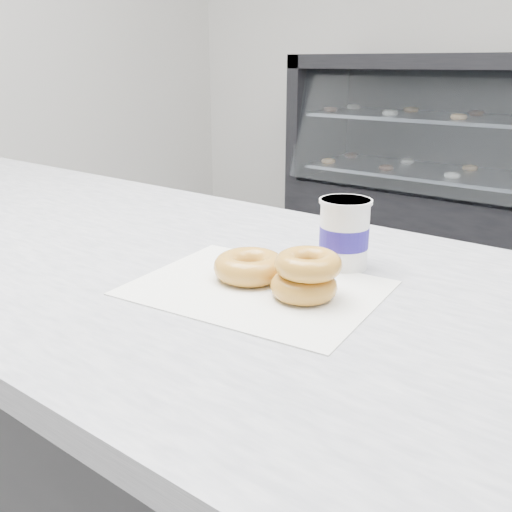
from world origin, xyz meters
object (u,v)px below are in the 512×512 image
Objects in this scene: donut_single at (250,266)px; coffee_cup at (344,233)px; counter at (116,438)px; donut_stack at (306,275)px; display_case at (496,195)px.

coffee_cup is at bearing 58.72° from donut_single.
coffee_cup reaches higher than donut_single.
counter is at bearing -171.92° from coffee_cup.
coffee_cup is at bearing 16.12° from counter.
donut_stack is at bearing -4.88° from donut_single.
donut_stack is 1.19× the size of coffee_cup.
coffee_cup is (0.08, 0.13, 0.03)m from donut_single.
donut_single is (0.37, -0.00, 0.47)m from counter.
counter is 0.67m from donut_stack.
donut_stack reaches higher than donut_single.
counter is 28.54× the size of donut_single.
coffee_cup is (0.45, -2.59, 0.46)m from display_case.
display_case is (0.00, 2.72, 0.04)m from counter.
coffee_cup is at bearing 98.98° from donut_stack.
donut_single is at bearing -0.68° from counter.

